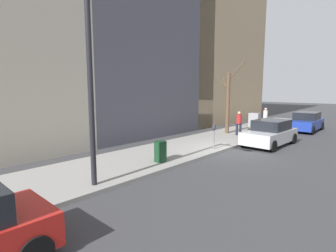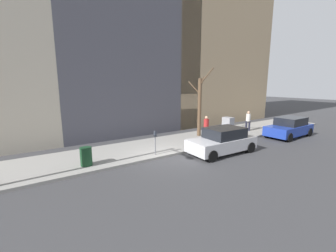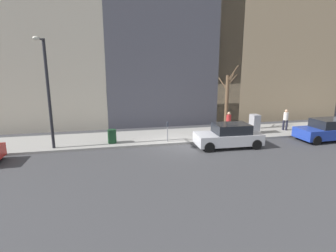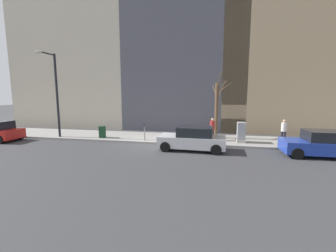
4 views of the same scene
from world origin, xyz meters
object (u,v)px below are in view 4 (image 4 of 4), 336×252
object	(u,v)px
utility_box	(241,133)
parked_car_silver	(193,139)
bare_tree	(217,108)
streetlamp	(54,88)
pedestrian_near_meter	(284,130)
office_tower_right	(93,47)
trash_bin	(102,132)
office_tower_left	(284,12)
parked_car_blue	(323,144)
pedestrian_midblock	(212,128)
office_block_center	(189,18)
parking_meter	(145,130)

from	to	relation	value
utility_box	parked_car_silver	bearing A→B (deg)	126.75
utility_box	bare_tree	size ratio (longest dim) A/B	0.28
parked_car_silver	utility_box	size ratio (longest dim) A/B	2.98
streetlamp	pedestrian_near_meter	bearing A→B (deg)	-85.39
bare_tree	office_tower_right	world-z (taller)	office_tower_right
streetlamp	trash_bin	world-z (taller)	streetlamp
streetlamp	office_tower_right	size ratio (longest dim) A/B	0.34
streetlamp	office_tower_left	xyz separation A→B (m)	(11.54, -19.17, 8.09)
parked_car_blue	bare_tree	bearing A→B (deg)	56.73
streetlamp	pedestrian_midblock	size ratio (longest dim) A/B	3.92
streetlamp	office_tower_right	world-z (taller)	office_tower_right
parked_car_blue	bare_tree	distance (m)	7.26
office_tower_right	office_block_center	bearing A→B (deg)	-92.32
office_block_center	pedestrian_near_meter	bearing A→B (deg)	-140.82
streetlamp	office_block_center	size ratio (longest dim) A/B	0.27
parking_meter	office_block_center	world-z (taller)	office_block_center
utility_box	parking_meter	bearing A→B (deg)	96.98
office_tower_right	utility_box	bearing A→B (deg)	-121.54
utility_box	streetlamp	distance (m)	14.54
parking_meter	office_tower_right	bearing A→B (deg)	41.97
parked_car_blue	trash_bin	bearing A→B (deg)	81.23
parked_car_silver	bare_tree	world-z (taller)	bare_tree
bare_tree	office_tower_right	size ratio (longest dim) A/B	0.27
utility_box	pedestrian_midblock	xyz separation A→B (m)	(0.24, 2.02, 0.24)
trash_bin	office_tower_left	bearing A→B (deg)	-55.02
bare_tree	trash_bin	world-z (taller)	bare_tree
trash_bin	office_tower_right	size ratio (longest dim) A/B	0.05
utility_box	bare_tree	bearing A→B (deg)	52.56
utility_box	pedestrian_midblock	world-z (taller)	pedestrian_midblock
parked_car_blue	pedestrian_midblock	bearing A→B (deg)	65.83
parked_car_silver	parked_car_blue	bearing A→B (deg)	-88.41
pedestrian_near_meter	office_tower_left	bearing A→B (deg)	133.73
office_tower_left	pedestrian_near_meter	bearing A→B (deg)	168.28
parked_car_blue	trash_bin	distance (m)	14.95
trash_bin	office_block_center	size ratio (longest dim) A/B	0.04
parked_car_silver	parking_meter	world-z (taller)	parked_car_silver
pedestrian_midblock	office_tower_right	xyz separation A→B (m)	(10.32, 15.18, 8.36)
parking_meter	pedestrian_midblock	bearing A→B (deg)	-77.50
pedestrian_near_meter	office_tower_right	bearing A→B (deg)	-151.45
pedestrian_midblock	office_block_center	bearing A→B (deg)	169.68
parking_meter	parked_car_blue	bearing A→B (deg)	-98.14
office_tower_left	pedestrian_midblock	bearing A→B (deg)	145.58
parked_car_blue	bare_tree	xyz separation A→B (m)	(3.77, 5.94, 1.77)
parking_meter	pedestrian_midblock	distance (m)	5.04
utility_box	bare_tree	distance (m)	2.73
utility_box	bare_tree	world-z (taller)	bare_tree
utility_box	streetlamp	bearing A→B (deg)	94.11
parking_meter	utility_box	distance (m)	6.99
parked_car_silver	office_tower_right	xyz separation A→B (m)	(12.97, 13.97, 8.71)
parked_car_silver	pedestrian_midblock	world-z (taller)	pedestrian_midblock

